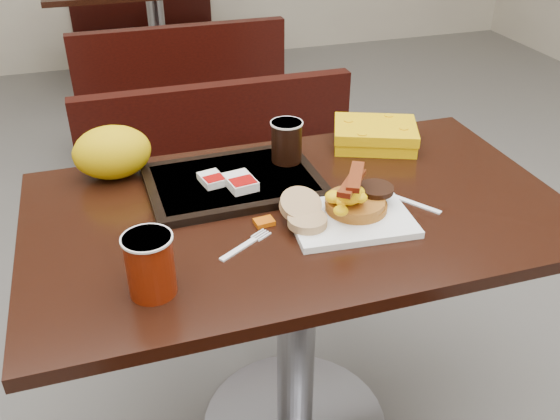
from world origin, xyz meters
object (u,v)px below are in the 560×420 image
object	(u,v)px
bench_far_s	(178,88)
hashbrown_sleeve_left	(212,179)
table_near	(296,331)
fork	(238,249)
hashbrown_sleeve_right	(240,182)
platter	(349,218)
knife	(409,202)
table_far	(159,46)
clamshell	(375,135)
tray	(233,181)
coffee_cup_near	(150,265)
bench_far_n	(146,20)
pancake_stack	(356,203)
paper_bag	(112,152)
bench_near_n	(233,203)
coffee_cup_far	(287,142)

from	to	relation	value
bench_far_s	hashbrown_sleeve_left	distance (m)	1.82
table_near	bench_far_s	distance (m)	1.90
fork	hashbrown_sleeve_right	size ratio (longest dim) A/B	1.64
platter	hashbrown_sleeve_left	xyz separation A→B (m)	(-0.25, 0.22, 0.02)
bench_far_s	knife	bearing A→B (deg)	-82.82
platter	hashbrown_sleeve_left	distance (m)	0.34
table_far	clamshell	xyz separation A→B (m)	(0.30, -2.36, 0.40)
tray	clamshell	size ratio (longest dim) A/B	1.87
coffee_cup_near	table_far	bearing A→B (deg)	82.90
table_far	bench_far_s	world-z (taller)	table_far
knife	platter	bearing A→B (deg)	-113.63
bench_far_n	hashbrown_sleeve_right	size ratio (longest dim) A/B	12.12
pancake_stack	paper_bag	xyz separation A→B (m)	(-0.49, 0.34, 0.04)
fork	tray	distance (m)	0.27
table_far	knife	bearing A→B (deg)	-84.70
bench_far_n	hashbrown_sleeve_left	world-z (taller)	hashbrown_sleeve_left
hashbrown_sleeve_right	paper_bag	world-z (taller)	paper_bag
tray	hashbrown_sleeve_left	xyz separation A→B (m)	(-0.05, -0.01, 0.02)
pancake_stack	coffee_cup_near	distance (m)	0.48
table_near	bench_far_s	size ratio (longest dim) A/B	1.20
bench_near_n	knife	bearing A→B (deg)	-71.97
hashbrown_sleeve_right	fork	bearing A→B (deg)	-114.64
bench_far_n	coffee_cup_far	distance (m)	3.14
bench_near_n	knife	world-z (taller)	knife
pancake_stack	hashbrown_sleeve_left	world-z (taller)	pancake_stack
hashbrown_sleeve_left	coffee_cup_near	bearing A→B (deg)	-129.82
platter	knife	bearing A→B (deg)	15.01
bench_far_s	hashbrown_sleeve_right	bearing A→B (deg)	-93.49
tray	bench_far_n	bearing A→B (deg)	86.40
pancake_stack	hashbrown_sleeve_right	distance (m)	0.27
fork	platter	bearing A→B (deg)	-24.10
bench_far_s	tray	distance (m)	1.81
knife	coffee_cup_far	distance (m)	0.33
pancake_stack	knife	size ratio (longest dim) A/B	0.88
table_near	paper_bag	xyz separation A→B (m)	(-0.38, 0.27, 0.44)
coffee_cup_near	paper_bag	distance (m)	0.48
table_far	pancake_stack	size ratio (longest dim) A/B	8.86
coffee_cup_near	bench_far_n	bearing A→B (deg)	84.31
table_near	hashbrown_sleeve_right	world-z (taller)	hashbrown_sleeve_right
paper_bag	table_far	bearing A→B (deg)	80.71
pancake_stack	paper_bag	world-z (taller)	paper_bag
fork	clamshell	distance (m)	0.59
tray	clamshell	world-z (taller)	clamshell
clamshell	paper_bag	distance (m)	0.68
bench_far_s	hashbrown_sleeve_right	xyz separation A→B (m)	(-0.11, -1.80, 0.42)
coffee_cup_near	hashbrown_sleeve_right	bearing A→B (deg)	51.51
bench_near_n	coffee_cup_near	bearing A→B (deg)	-111.13
bench_far_s	knife	size ratio (longest dim) A/B	6.50
bench_near_n	bench_far_n	size ratio (longest dim) A/B	1.00
clamshell	platter	bearing A→B (deg)	-100.74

